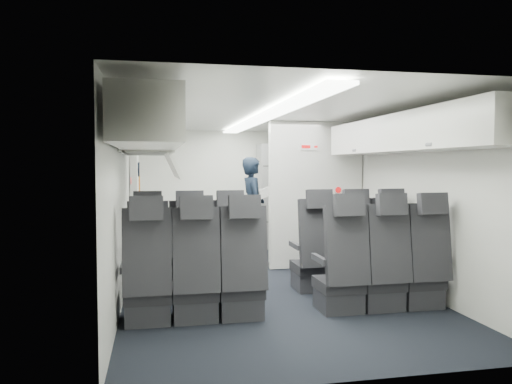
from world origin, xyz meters
name	(u,v)px	position (x,y,z in m)	size (l,w,h in m)	color
cabin_shell	(262,196)	(0.00, 0.00, 1.12)	(3.41, 6.01, 2.16)	black
seat_row_front	(272,259)	(0.00, -0.53, 0.40)	(3.33, 0.56, 1.24)	black
seat_row_mid	(292,276)	(0.00, -1.43, 0.40)	(3.33, 0.56, 1.24)	black
overhead_bin_left_rear	(147,122)	(-1.40, -2.00, 1.86)	(0.53, 1.80, 0.40)	white
overhead_bin_left_front_open	(146,146)	(-1.44, -0.25, 1.74)	(0.64, 1.70, 0.72)	#9E9E93
overhead_bin_right_rear	(455,128)	(1.40, -2.00, 1.86)	(0.53, 1.80, 0.40)	white
overhead_bin_right_front	(374,138)	(1.40, -0.25, 1.86)	(0.53, 1.70, 0.40)	white
bulkhead_partition	(316,195)	(0.98, 0.80, 1.08)	(1.40, 0.15, 2.13)	silver
galley_unit	(281,196)	(0.95, 2.72, 0.95)	(0.85, 0.52, 1.90)	#939399
boarding_door	(135,202)	(-1.64, 1.55, 0.95)	(0.12, 1.27, 1.86)	silver
flight_attendant	(253,207)	(0.23, 1.79, 0.82)	(0.60, 0.39, 1.65)	black
carry_on_bag	(151,141)	(-1.38, -0.10, 1.80)	(0.42, 0.29, 0.25)	black
papers	(265,193)	(0.42, 1.74, 1.06)	(0.22, 0.02, 0.15)	white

